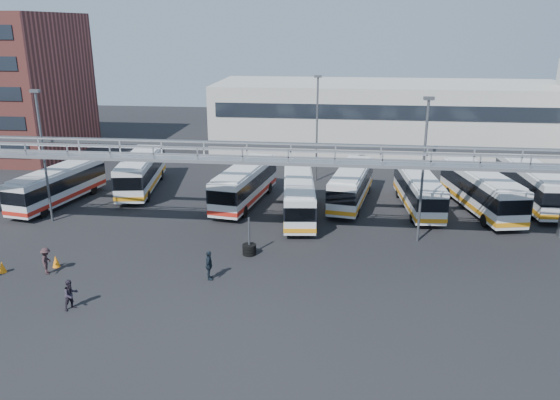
# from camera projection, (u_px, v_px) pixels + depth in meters

# --- Properties ---
(ground) EXTENTS (140.00, 140.00, 0.00)m
(ground) POSITION_uv_depth(u_px,v_px,m) (233.00, 275.00, 33.59)
(ground) COLOR black
(ground) RESTS_ON ground
(gantry) EXTENTS (51.40, 5.15, 7.10)m
(gantry) POSITION_uv_depth(u_px,v_px,m) (247.00, 165.00, 37.45)
(gantry) COLOR #95979D
(gantry) RESTS_ON ground
(warehouse) EXTENTS (42.00, 14.00, 8.00)m
(warehouse) POSITION_uv_depth(u_px,v_px,m) (388.00, 116.00, 67.00)
(warehouse) COLOR #9E9E99
(warehouse) RESTS_ON ground
(light_pole_left) EXTENTS (0.70, 0.35, 10.21)m
(light_pole_left) POSITION_uv_depth(u_px,v_px,m) (43.00, 150.00, 41.12)
(light_pole_left) COLOR #4C4F54
(light_pole_left) RESTS_ON ground
(light_pole_mid) EXTENTS (0.70, 0.35, 10.21)m
(light_pole_mid) POSITION_uv_depth(u_px,v_px,m) (424.00, 163.00, 37.16)
(light_pole_mid) COLOR #4C4F54
(light_pole_mid) RESTS_ON ground
(light_pole_back) EXTENTS (0.70, 0.35, 10.21)m
(light_pole_back) POSITION_uv_depth(u_px,v_px,m) (317.00, 123.00, 52.20)
(light_pole_back) COLOR #4C4F54
(light_pole_back) RESTS_ON ground
(bus_1) EXTENTS (4.23, 10.60, 3.14)m
(bus_1) POSITION_uv_depth(u_px,v_px,m) (58.00, 185.00, 46.38)
(bus_1) COLOR silver
(bus_1) RESTS_ON ground
(bus_2) EXTENTS (4.21, 11.38, 3.38)m
(bus_2) POSITION_uv_depth(u_px,v_px,m) (141.00, 171.00, 50.34)
(bus_2) COLOR silver
(bus_2) RESTS_ON ground
(bus_4) EXTENTS (4.19, 11.09, 3.29)m
(bus_4) POSITION_uv_depth(u_px,v_px,m) (245.00, 183.00, 46.54)
(bus_4) COLOR silver
(bus_4) RESTS_ON ground
(bus_5) EXTENTS (3.36, 10.37, 3.09)m
(bus_5) POSITION_uv_depth(u_px,v_px,m) (299.00, 197.00, 43.18)
(bus_5) COLOR silver
(bus_5) RESTS_ON ground
(bus_6) EXTENTS (4.11, 10.61, 3.14)m
(bus_6) POSITION_uv_depth(u_px,v_px,m) (351.00, 184.00, 46.61)
(bus_6) COLOR silver
(bus_6) RESTS_ON ground
(bus_7) EXTENTS (3.16, 10.35, 3.10)m
(bus_7) POSITION_uv_depth(u_px,v_px,m) (418.00, 190.00, 45.09)
(bus_7) COLOR silver
(bus_7) RESTS_ON ground
(bus_8) EXTENTS (4.76, 11.49, 3.40)m
(bus_8) POSITION_uv_depth(u_px,v_px,m) (481.00, 190.00, 44.50)
(bus_8) COLOR silver
(bus_8) RESTS_ON ground
(bus_9) EXTENTS (3.17, 11.44, 3.44)m
(bus_9) POSITION_uv_depth(u_px,v_px,m) (532.00, 183.00, 46.14)
(bus_9) COLOR silver
(bus_9) RESTS_ON ground
(pedestrian_b) EXTENTS (1.01, 1.06, 1.72)m
(pedestrian_b) POSITION_uv_depth(u_px,v_px,m) (71.00, 295.00, 29.37)
(pedestrian_b) COLOR #28212E
(pedestrian_b) RESTS_ON ground
(pedestrian_c) EXTENTS (0.89, 1.23, 1.71)m
(pedestrian_c) POSITION_uv_depth(u_px,v_px,m) (46.00, 261.00, 33.57)
(pedestrian_c) COLOR #312023
(pedestrian_c) RESTS_ON ground
(pedestrian_d) EXTENTS (0.56, 1.12, 1.85)m
(pedestrian_d) POSITION_uv_depth(u_px,v_px,m) (209.00, 265.00, 32.78)
(pedestrian_d) COLOR black
(pedestrian_d) RESTS_ON ground
(cone_left) EXTENTS (0.46, 0.46, 0.73)m
(cone_left) POSITION_uv_depth(u_px,v_px,m) (2.00, 267.00, 33.87)
(cone_left) COLOR orange
(cone_left) RESTS_ON ground
(cone_right) EXTENTS (0.55, 0.55, 0.76)m
(cone_right) POSITION_uv_depth(u_px,v_px,m) (56.00, 261.00, 34.67)
(cone_right) COLOR orange
(cone_right) RESTS_ON ground
(tire_stack) EXTENTS (0.92, 0.92, 2.62)m
(tire_stack) POSITION_uv_depth(u_px,v_px,m) (249.00, 248.00, 36.49)
(tire_stack) COLOR black
(tire_stack) RESTS_ON ground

